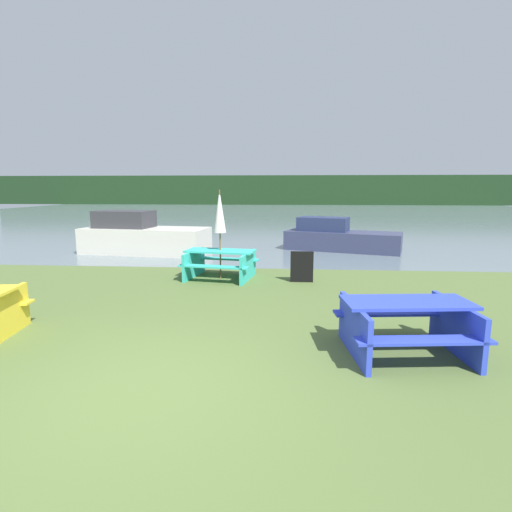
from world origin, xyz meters
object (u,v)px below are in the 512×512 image
(umbrella_white, at_px, (220,212))
(boat_second, at_px, (142,237))
(boat, at_px, (339,238))
(signboard, at_px, (302,267))
(picnic_table_blue, at_px, (406,322))
(picnic_table_teal, at_px, (220,261))

(umbrella_white, xyz_separation_m, boat_second, (-3.40, 3.81, -1.10))
(umbrella_white, xyz_separation_m, boat, (3.59, 4.97, -1.22))
(boat, relative_size, boat_second, 0.97)
(umbrella_white, height_order, boat_second, umbrella_white)
(umbrella_white, height_order, signboard, umbrella_white)
(picnic_table_blue, relative_size, umbrella_white, 0.83)
(boat, relative_size, signboard, 5.79)
(umbrella_white, xyz_separation_m, signboard, (2.03, -0.25, -1.30))
(picnic_table_blue, bearing_deg, signboard, 106.60)
(picnic_table_blue, distance_m, signboard, 4.37)
(boat_second, bearing_deg, signboard, -29.87)
(picnic_table_blue, xyz_separation_m, boat, (0.31, 9.41, 0.00))
(picnic_table_blue, height_order, umbrella_white, umbrella_white)
(umbrella_white, bearing_deg, boat_second, 131.74)
(picnic_table_teal, xyz_separation_m, boat, (3.59, 4.97, 0.02))
(picnic_table_blue, bearing_deg, picnic_table_teal, 126.45)
(boat, bearing_deg, boat_second, -152.57)
(picnic_table_blue, height_order, boat_second, boat_second)
(umbrella_white, relative_size, boat, 0.51)
(picnic_table_blue, distance_m, umbrella_white, 5.65)
(picnic_table_blue, distance_m, picnic_table_teal, 5.52)
(picnic_table_teal, distance_m, boat_second, 5.11)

